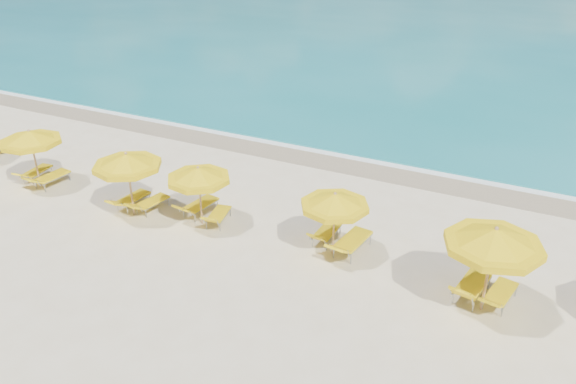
% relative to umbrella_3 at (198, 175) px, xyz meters
% --- Properties ---
extents(ground_plane, '(120.00, 120.00, 0.00)m').
position_rel_umbrella_3_xyz_m(ground_plane, '(2.64, -0.13, -1.87)').
color(ground_plane, beige).
extents(ocean, '(120.00, 80.00, 0.30)m').
position_rel_umbrella_3_xyz_m(ocean, '(2.64, 47.87, -1.87)').
color(ocean, '#157378').
rests_on(ocean, ground).
extents(wet_sand_band, '(120.00, 2.60, 0.01)m').
position_rel_umbrella_3_xyz_m(wet_sand_band, '(2.64, 7.27, -1.87)').
color(wet_sand_band, tan).
rests_on(wet_sand_band, ground).
extents(foam_line, '(120.00, 1.20, 0.03)m').
position_rel_umbrella_3_xyz_m(foam_line, '(2.64, 8.07, -1.87)').
color(foam_line, white).
rests_on(foam_line, ground).
extents(whitecap_near, '(14.00, 0.36, 0.05)m').
position_rel_umbrella_3_xyz_m(whitecap_near, '(-3.36, 16.87, -1.87)').
color(whitecap_near, white).
rests_on(whitecap_near, ground).
extents(whitecap_far, '(18.00, 0.30, 0.05)m').
position_rel_umbrella_3_xyz_m(whitecap_far, '(10.64, 23.87, -1.87)').
color(whitecap_far, white).
rests_on(whitecap_far, ground).
extents(umbrella_1, '(2.84, 2.84, 2.33)m').
position_rel_umbrella_3_xyz_m(umbrella_1, '(-7.46, -0.28, 0.12)').
color(umbrella_1, tan).
rests_on(umbrella_1, ground).
extents(umbrella_2, '(2.66, 2.66, 2.40)m').
position_rel_umbrella_3_xyz_m(umbrella_2, '(-2.57, -0.50, 0.18)').
color(umbrella_2, tan).
rests_on(umbrella_2, ground).
extents(umbrella_3, '(2.61, 2.61, 2.19)m').
position_rel_umbrella_3_xyz_m(umbrella_3, '(0.00, 0.00, 0.00)').
color(umbrella_3, tan).
rests_on(umbrella_3, ground).
extents(umbrella_4, '(2.39, 2.39, 2.17)m').
position_rel_umbrella_3_xyz_m(umbrella_4, '(4.76, 0.27, -0.01)').
color(umbrella_4, tan).
rests_on(umbrella_4, ground).
extents(umbrella_5, '(2.71, 2.71, 2.61)m').
position_rel_umbrella_3_xyz_m(umbrella_5, '(9.45, -0.51, 0.36)').
color(umbrella_5, tan).
rests_on(umbrella_5, ground).
extents(lounger_1_left, '(0.73, 1.72, 0.67)m').
position_rel_umbrella_3_xyz_m(lounger_1_left, '(-8.00, 0.08, -1.67)').
color(lounger_1_left, '#A5A8AD').
rests_on(lounger_1_left, ground).
extents(lounger_1_right, '(0.74, 1.86, 0.73)m').
position_rel_umbrella_3_xyz_m(lounger_1_right, '(-7.02, -0.07, -1.65)').
color(lounger_1_right, '#A5A8AD').
rests_on(lounger_1_right, ground).
extents(lounger_2_left, '(0.73, 1.77, 0.65)m').
position_rel_umbrella_3_xyz_m(lounger_2_left, '(-2.98, -0.07, -1.66)').
color(lounger_2_left, '#A5A8AD').
rests_on(lounger_2_left, ground).
extents(lounger_2_right, '(0.83, 1.75, 0.64)m').
position_rel_umbrella_3_xyz_m(lounger_2_right, '(-2.18, 0.03, -1.67)').
color(lounger_2_right, '#A5A8AD').
rests_on(lounger_2_right, ground).
extents(lounger_3_left, '(0.85, 1.88, 0.77)m').
position_rel_umbrella_3_xyz_m(lounger_3_left, '(-0.46, 0.55, -1.64)').
color(lounger_3_left, '#A5A8AD').
rests_on(lounger_3_left, ground).
extents(lounger_3_right, '(0.84, 1.67, 0.73)m').
position_rel_umbrella_3_xyz_m(lounger_3_right, '(0.49, 0.28, -1.67)').
color(lounger_3_right, '#A5A8AD').
rests_on(lounger_3_right, ground).
extents(lounger_4_left, '(0.60, 1.68, 0.76)m').
position_rel_umbrella_3_xyz_m(lounger_4_left, '(4.29, 0.84, -1.66)').
color(lounger_4_left, '#A5A8AD').
rests_on(lounger_4_left, ground).
extents(lounger_4_right, '(0.94, 2.13, 0.83)m').
position_rel_umbrella_3_xyz_m(lounger_4_right, '(5.27, 0.60, -1.62)').
color(lounger_4_right, '#A5A8AD').
rests_on(lounger_4_right, ground).
extents(lounger_5_left, '(0.96, 1.98, 0.91)m').
position_rel_umbrella_3_xyz_m(lounger_5_left, '(9.07, -0.11, -1.62)').
color(lounger_5_left, '#A5A8AD').
rests_on(lounger_5_left, ground).
extents(lounger_5_right, '(0.92, 1.86, 0.72)m').
position_rel_umbrella_3_xyz_m(lounger_5_right, '(9.83, -0.06, -1.65)').
color(lounger_5_right, '#A5A8AD').
rests_on(lounger_5_right, ground).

